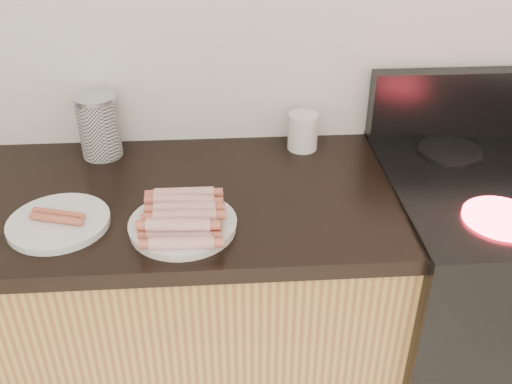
{
  "coord_description": "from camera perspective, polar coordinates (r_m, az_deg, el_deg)",
  "views": [
    {
      "loc": [
        -0.03,
        0.45,
        1.66
      ],
      "look_at": [
        0.04,
        1.62,
        0.94
      ],
      "focal_mm": 40.0,
      "sensor_mm": 36.0,
      "label": 1
    }
  ],
  "objects": [
    {
      "name": "cabinet_base",
      "position": [
        1.87,
        -24.21,
        -13.1
      ],
      "size": [
        2.2,
        0.59,
        0.86
      ],
      "primitive_type": "cube",
      "color": "#AF8640",
      "rests_on": "floor"
    },
    {
      "name": "burner_near_left",
      "position": [
        1.44,
        23.38,
        -2.41
      ],
      "size": [
        0.18,
        0.18,
        0.01
      ],
      "primitive_type": "cylinder",
      "color": "#FF1E2D",
      "rests_on": "stove"
    },
    {
      "name": "canister",
      "position": [
        1.65,
        -15.43,
        6.36
      ],
      "size": [
        0.12,
        0.12,
        0.18
      ],
      "rotation": [
        0.0,
        0.0,
        0.12
      ],
      "color": "white",
      "rests_on": "counter_slab"
    },
    {
      "name": "hotdog_pile",
      "position": [
        1.3,
        -7.4,
        -2.21
      ],
      "size": [
        0.14,
        0.23,
        0.06
      ],
      "rotation": [
        0.0,
        0.0,
        -0.08
      ],
      "color": "maroon",
      "rests_on": "main_plate"
    },
    {
      "name": "stove_panel",
      "position": [
        1.84,
        23.06,
        8.25
      ],
      "size": [
        0.76,
        0.06,
        0.2
      ],
      "primitive_type": "cube",
      "color": "black",
      "rests_on": "stove"
    },
    {
      "name": "plain_sausages",
      "position": [
        1.39,
        -19.24,
        -2.3
      ],
      "size": [
        0.12,
        0.07,
        0.02
      ],
      "rotation": [
        0.0,
        0.0,
        -0.29
      ],
      "color": "#B27248",
      "rests_on": "side_plate"
    },
    {
      "name": "stove",
      "position": [
        1.9,
        23.02,
        -10.83
      ],
      "size": [
        0.76,
        0.65,
        0.91
      ],
      "color": "black",
      "rests_on": "floor"
    },
    {
      "name": "burner_far_left",
      "position": [
        1.71,
        18.82,
        3.93
      ],
      "size": [
        0.18,
        0.18,
        0.01
      ],
      "primitive_type": "cylinder",
      "color": "black",
      "rests_on": "stove"
    },
    {
      "name": "mug",
      "position": [
        1.65,
        4.7,
        6.06
      ],
      "size": [
        0.11,
        0.11,
        0.11
      ],
      "primitive_type": "cylinder",
      "rotation": [
        0.0,
        0.0,
        0.44
      ],
      "color": "white",
      "rests_on": "counter_slab"
    },
    {
      "name": "wall_back",
      "position": [
        1.59,
        -2.64,
        18.45
      ],
      "size": [
        4.0,
        0.04,
        2.6
      ],
      "primitive_type": "cube",
      "color": "silver",
      "rests_on": "ground"
    },
    {
      "name": "main_plate",
      "position": [
        1.32,
        -7.3,
        -3.42
      ],
      "size": [
        0.28,
        0.28,
        0.02
      ],
      "primitive_type": "cylinder",
      "rotation": [
        0.0,
        0.0,
        -0.15
      ],
      "color": "white",
      "rests_on": "counter_slab"
    },
    {
      "name": "side_plate",
      "position": [
        1.4,
        -19.12,
        -2.9
      ],
      "size": [
        0.3,
        0.3,
        0.02
      ],
      "primitive_type": "cylinder",
      "rotation": [
        0.0,
        0.0,
        0.34
      ],
      "color": "white",
      "rests_on": "counter_slab"
    }
  ]
}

